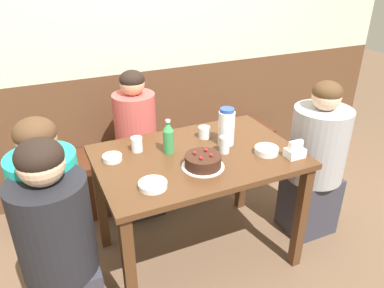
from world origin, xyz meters
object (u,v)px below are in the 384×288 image
at_px(water_pitcher, 226,127).
at_px(person_dark_striped, 137,151).
at_px(bench_seat, 155,168).
at_px(bowl_soup_white, 153,185).
at_px(glass_shot_small, 137,144).
at_px(glass_tumbler_short, 204,132).
at_px(person_teal_shirt, 54,226).
at_px(bowl_rice_small, 112,158).
at_px(glass_water_tall, 225,145).
at_px(person_pale_blue_shirt, 58,248).
at_px(soju_bottle, 168,137).
at_px(birthday_cake, 203,161).
at_px(napkin_holder, 295,151).
at_px(person_grey_tee, 315,162).
at_px(bowl_side_dish, 266,150).

distance_m(water_pitcher, person_dark_striped, 0.82).
relative_size(bench_seat, bowl_soup_white, 14.39).
distance_m(bowl_soup_white, glass_shot_small, 0.42).
relative_size(glass_tumbler_short, person_teal_shirt, 0.07).
relative_size(bowl_rice_small, person_dark_striped, 0.10).
xyz_separation_m(glass_water_tall, person_pale_blue_shirt, (-1.02, -0.20, -0.25)).
xyz_separation_m(soju_bottle, glass_shot_small, (-0.17, 0.10, -0.06)).
relative_size(birthday_cake, glass_shot_small, 2.69).
bearing_deg(glass_tumbler_short, soju_bottle, -161.66).
bearing_deg(glass_tumbler_short, person_dark_striped, 124.97).
bearing_deg(napkin_holder, bowl_soup_white, 177.29).
bearing_deg(person_pale_blue_shirt, birthday_cake, 6.56).
xyz_separation_m(glass_water_tall, glass_shot_small, (-0.47, 0.24, -0.01)).
height_order(bench_seat, glass_shot_small, glass_shot_small).
xyz_separation_m(birthday_cake, person_grey_tee, (0.90, 0.06, -0.25)).
bearing_deg(bench_seat, person_dark_striped, -138.24).
height_order(soju_bottle, person_teal_shirt, person_teal_shirt).
bearing_deg(napkin_holder, bench_seat, 114.82).
height_order(water_pitcher, glass_shot_small, water_pitcher).
bearing_deg(soju_bottle, water_pitcher, -6.35).
height_order(birthday_cake, glass_tumbler_short, birthday_cake).
xyz_separation_m(bench_seat, person_pale_blue_shirt, (-0.86, -1.07, 0.35)).
relative_size(soju_bottle, bowl_rice_small, 1.89).
relative_size(napkin_holder, person_dark_striped, 0.10).
bearing_deg(person_pale_blue_shirt, person_grey_tee, 5.09).
relative_size(bowl_rice_small, bowl_side_dish, 0.79).
bearing_deg(bench_seat, bowl_soup_white, -108.88).
distance_m(bowl_soup_white, person_teal_shirt, 0.57).
xyz_separation_m(bowl_rice_small, person_pale_blue_shirt, (-0.38, -0.38, -0.22)).
height_order(birthday_cake, person_dark_striped, person_dark_striped).
xyz_separation_m(bowl_soup_white, bowl_rice_small, (-0.12, 0.37, 0.00)).
bearing_deg(bowl_side_dish, person_dark_striped, 125.04).
xyz_separation_m(soju_bottle, napkin_holder, (0.65, -0.36, -0.06)).
distance_m(bench_seat, soju_bottle, 0.99).
bearing_deg(bowl_rice_small, bowl_side_dish, -19.04).
bearing_deg(person_teal_shirt, bowl_side_dish, -4.41).
xyz_separation_m(soju_bottle, glass_water_tall, (0.30, -0.14, -0.05)).
bearing_deg(person_grey_tee, person_teal_shirt, -0.87).
bearing_deg(person_dark_striped, soju_bottle, 4.32).
relative_size(bowl_side_dish, person_pale_blue_shirt, 0.12).
relative_size(glass_water_tall, person_dark_striped, 0.09).
relative_size(birthday_cake, person_grey_tee, 0.21).
bearing_deg(glass_shot_small, napkin_holder, -29.22).
relative_size(napkin_holder, glass_tumbler_short, 1.41).
bearing_deg(soju_bottle, person_dark_striped, 94.32).
bearing_deg(person_dark_striped, bowl_side_dish, 35.04).
bearing_deg(person_teal_shirt, glass_shot_small, 25.10).
height_order(bowl_soup_white, glass_tumbler_short, glass_tumbler_short).
xyz_separation_m(bowl_rice_small, glass_water_tall, (0.64, -0.19, 0.04)).
bearing_deg(bowl_side_dish, napkin_holder, -41.32).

